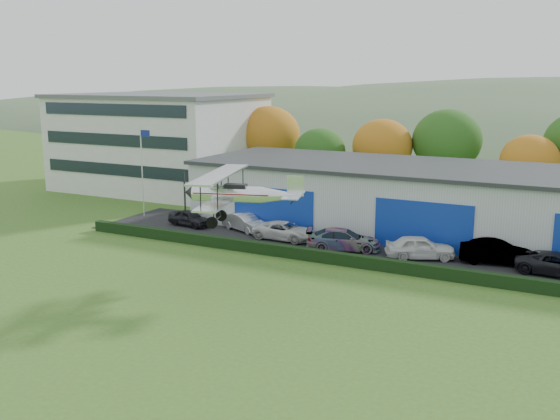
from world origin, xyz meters
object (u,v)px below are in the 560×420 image
at_px(office_block, 160,141).
at_px(car_5, 497,252).
at_px(car_1, 245,222).
at_px(car_4, 420,247).
at_px(car_0, 190,218).
at_px(biplane, 237,192).
at_px(flagpole, 143,163).
at_px(car_2, 285,231).
at_px(car_6, 558,264).
at_px(car_3, 343,240).
at_px(hangar, 443,200).

xyz_separation_m(office_block, car_5, (38.26, -14.03, -4.37)).
height_order(car_1, car_4, car_4).
bearing_deg(car_0, biplane, -125.42).
bearing_deg(car_0, office_block, 52.67).
bearing_deg(flagpole, car_2, -6.57).
bearing_deg(car_4, car_6, -112.64).
xyz_separation_m(car_5, biplane, (-13.37, -10.89, 4.67)).
bearing_deg(car_6, biplane, 124.98).
bearing_deg(car_2, car_3, -97.13).
relative_size(car_0, car_2, 0.81).
bearing_deg(car_5, flagpole, 77.50).
xyz_separation_m(car_3, biplane, (-3.08, -9.47, 4.70)).
relative_size(office_block, flagpole, 2.57).
bearing_deg(car_4, office_block, 40.78).
xyz_separation_m(hangar, car_1, (-14.21, -6.66, -1.90)).
relative_size(hangar, office_block, 1.97).
bearing_deg(car_5, office_block, 59.32).
relative_size(hangar, car_1, 9.44).
relative_size(car_3, biplane, 0.63).
bearing_deg(car_2, hangar, -51.56).
xyz_separation_m(hangar, office_block, (-33.00, 7.02, 2.56)).
bearing_deg(hangar, car_5, -53.09).
bearing_deg(car_3, car_6, -106.43).
bearing_deg(car_1, car_5, -69.06).
height_order(office_block, car_1, office_block).
bearing_deg(car_3, car_4, -105.73).
bearing_deg(car_2, car_1, 77.23).
relative_size(office_block, car_1, 4.79).
bearing_deg(car_6, car_5, 82.89).
distance_m(office_block, car_1, 23.67).
height_order(car_4, car_6, car_4).
height_order(hangar, car_3, hangar).
relative_size(car_1, car_4, 0.92).
relative_size(hangar, biplane, 4.89).
distance_m(car_0, car_5, 24.41).
relative_size(office_block, car_4, 4.41).
bearing_deg(car_1, car_6, -70.79).
height_order(car_4, car_5, car_4).
distance_m(car_5, biplane, 17.87).
bearing_deg(car_3, car_1, 60.00).
height_order(car_0, car_5, car_5).
bearing_deg(flagpole, car_3, -7.03).
height_order(flagpole, car_6, flagpole).
bearing_deg(car_0, flagpole, 85.98).
relative_size(car_5, biplane, 0.58).
relative_size(office_block, car_5, 4.30).
distance_m(car_4, car_5, 4.98).
distance_m(hangar, car_0, 20.57).
relative_size(car_0, car_1, 0.91).
bearing_deg(car_2, car_6, -89.05).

